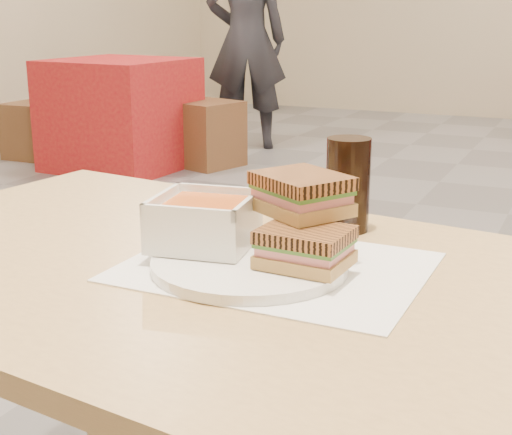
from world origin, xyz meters
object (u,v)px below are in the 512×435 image
at_px(bg_chair_0l, 34,130).
at_px(patron_a, 246,39).
at_px(soup_bowl, 204,223).
at_px(bg_table_0, 121,114).
at_px(bg_chair_0r, 207,134).
at_px(main_table, 222,346).
at_px(plate, 250,264).
at_px(cola_glass, 348,185).
at_px(panini_lower, 305,247).

distance_m(bg_chair_0l, patron_a, 1.75).
bearing_deg(soup_bowl, bg_table_0, 126.98).
distance_m(soup_bowl, bg_chair_0r, 4.24).
relative_size(main_table, patron_a, 0.75).
bearing_deg(plate, main_table, -171.33).
distance_m(main_table, bg_table_0, 4.28).
xyz_separation_m(bg_chair_0l, patron_a, (1.24, 1.05, 0.64)).
distance_m(plate, cola_glass, 0.24).
distance_m(main_table, plate, 0.13).
bearing_deg(bg_chair_0r, panini_lower, -59.40).
bearing_deg(patron_a, plate, -64.08).
bearing_deg(main_table, plate, 8.67).
relative_size(plate, cola_glass, 1.80).
height_order(panini_lower, bg_chair_0l, panini_lower).
bearing_deg(bg_chair_0l, main_table, -45.36).
relative_size(main_table, plate, 4.93).
bearing_deg(cola_glass, bg_chair_0l, 137.49).
height_order(main_table, bg_chair_0r, main_table).
bearing_deg(plate, cola_glass, 76.16).
height_order(plate, soup_bowl, soup_bowl).
relative_size(cola_glass, bg_chair_0l, 0.35).
bearing_deg(soup_bowl, cola_glass, 56.24).
bearing_deg(main_table, panini_lower, 5.24).
height_order(panini_lower, bg_table_0, panini_lower).
height_order(plate, bg_chair_0r, plate).
height_order(panini_lower, cola_glass, cola_glass).
relative_size(soup_bowl, panini_lower, 1.32).
xyz_separation_m(bg_chair_0r, patron_a, (-0.06, 0.76, 0.62)).
height_order(main_table, soup_bowl, soup_bowl).
bearing_deg(main_table, cola_glass, 67.78).
distance_m(bg_table_0, bg_chair_0l, 0.81).
bearing_deg(bg_chair_0l, patron_a, 40.30).
bearing_deg(bg_chair_0l, bg_table_0, -0.83).
relative_size(soup_bowl, patron_a, 0.09).
bearing_deg(patron_a, soup_bowl, -64.80).
relative_size(panini_lower, bg_chair_0l, 0.28).
bearing_deg(patron_a, bg_table_0, -112.94).
height_order(bg_table_0, bg_chair_0l, bg_table_0).
bearing_deg(bg_table_0, main_table, -52.83).
xyz_separation_m(panini_lower, bg_chair_0l, (-3.49, 3.41, -0.59)).
bearing_deg(panini_lower, soup_bowl, 172.68).
distance_m(panini_lower, cola_glass, 0.23).
bearing_deg(patron_a, cola_glass, -62.27).
xyz_separation_m(plate, bg_table_0, (-2.62, 3.40, -0.39)).
bearing_deg(bg_table_0, bg_chair_0r, 30.46).
height_order(panini_lower, patron_a, patron_a).
height_order(panini_lower, bg_chair_0r, panini_lower).
relative_size(plate, bg_chair_0r, 0.51).
height_order(plate, panini_lower, panini_lower).
bearing_deg(panini_lower, bg_table_0, 128.47).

